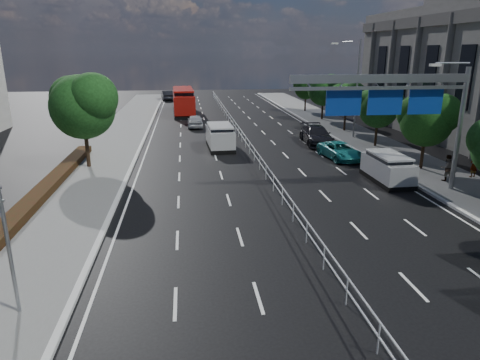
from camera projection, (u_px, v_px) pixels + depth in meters
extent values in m
plane|color=black|center=(337.00, 292.00, 14.89)|extent=(160.00, 160.00, 0.00)
cube|color=silver|center=(69.00, 309.00, 13.79)|extent=(0.25, 140.00, 0.15)
cube|color=silver|center=(247.00, 138.00, 35.96)|extent=(0.05, 85.00, 0.05)
cube|color=silver|center=(247.00, 143.00, 36.09)|extent=(0.05, 85.00, 0.05)
cylinder|color=gray|center=(10.00, 255.00, 13.01)|extent=(0.12, 0.12, 4.20)
cylinder|color=gray|center=(459.00, 131.00, 24.62)|extent=(0.28, 0.28, 7.20)
cube|color=gray|center=(382.00, 79.00, 23.14)|extent=(10.20, 0.25, 0.45)
cube|color=gray|center=(381.00, 88.00, 23.28)|extent=(10.20, 0.18, 0.18)
cylinder|color=gray|center=(453.00, 63.00, 23.39)|extent=(2.00, 0.10, 0.10)
cube|color=silver|center=(435.00, 65.00, 23.30)|extent=(0.60, 0.25, 0.15)
cube|color=navy|center=(425.00, 102.00, 24.03)|extent=(2.00, 0.08, 1.40)
cube|color=white|center=(425.00, 102.00, 24.07)|extent=(1.80, 0.02, 1.20)
cube|color=navy|center=(385.00, 102.00, 23.74)|extent=(2.00, 0.08, 1.40)
cube|color=white|center=(385.00, 102.00, 23.78)|extent=(1.80, 0.02, 1.20)
cube|color=navy|center=(343.00, 103.00, 23.45)|extent=(2.00, 0.08, 1.40)
cube|color=white|center=(343.00, 103.00, 23.49)|extent=(1.80, 0.02, 1.20)
cylinder|color=gray|center=(357.00, 90.00, 39.56)|extent=(0.16, 0.16, 9.00)
cylinder|color=gray|center=(348.00, 42.00, 38.17)|extent=(0.10, 2.40, 0.10)
cube|color=silver|center=(335.00, 43.00, 38.06)|extent=(0.60, 0.25, 0.15)
cube|color=#4C4947|center=(454.00, 18.00, 34.73)|extent=(0.40, 36.00, 1.00)
cylinder|color=black|center=(87.00, 144.00, 30.02)|extent=(0.28, 0.28, 3.50)
sphere|color=black|center=(83.00, 107.00, 29.26)|extent=(4.40, 4.40, 4.40)
sphere|color=black|center=(93.00, 98.00, 28.54)|extent=(3.30, 3.30, 3.30)
sphere|color=black|center=(73.00, 98.00, 29.63)|extent=(3.08, 3.08, 3.08)
cylinder|color=black|center=(423.00, 151.00, 29.60)|extent=(0.22, 0.22, 2.80)
sphere|color=black|center=(427.00, 121.00, 29.00)|extent=(3.50, 3.50, 3.50)
sphere|color=black|center=(442.00, 114.00, 28.42)|extent=(2.62, 2.62, 2.62)
sphere|color=black|center=(415.00, 113.00, 29.29)|extent=(2.45, 2.45, 2.45)
cylinder|color=black|center=(376.00, 132.00, 36.73)|extent=(0.22, 0.22, 2.70)
sphere|color=black|center=(378.00, 108.00, 36.15)|extent=(3.30, 3.30, 3.30)
sphere|color=black|center=(389.00, 103.00, 35.60)|extent=(2.48, 2.48, 2.47)
sphere|color=black|center=(370.00, 103.00, 36.43)|extent=(2.31, 2.31, 2.31)
cylinder|color=black|center=(345.00, 119.00, 43.86)|extent=(0.21, 0.21, 2.65)
sphere|color=black|center=(346.00, 99.00, 43.29)|extent=(3.20, 3.20, 3.20)
sphere|color=black|center=(355.00, 95.00, 42.75)|extent=(2.40, 2.40, 2.40)
sphere|color=black|center=(340.00, 95.00, 43.55)|extent=(2.24, 2.24, 2.24)
cylinder|color=black|center=(322.00, 108.00, 50.95)|extent=(0.23, 0.23, 2.85)
sphere|color=black|center=(323.00, 90.00, 50.33)|extent=(3.60, 3.60, 3.60)
sphere|color=black|center=(331.00, 86.00, 49.74)|extent=(2.70, 2.70, 2.70)
sphere|color=black|center=(317.00, 86.00, 50.64)|extent=(2.52, 2.52, 2.52)
cylinder|color=black|center=(305.00, 102.00, 58.10)|extent=(0.21, 0.21, 2.60)
sphere|color=black|center=(306.00, 88.00, 57.54)|extent=(3.10, 3.10, 3.10)
sphere|color=black|center=(312.00, 84.00, 57.02)|extent=(2.32, 2.33, 2.32)
sphere|color=black|center=(301.00, 84.00, 57.79)|extent=(2.17, 2.17, 2.17)
cube|color=black|center=(220.00, 147.00, 36.57)|extent=(2.22, 4.81, 0.34)
cube|color=#BABAB8|center=(220.00, 137.00, 36.33)|extent=(2.17, 4.72, 1.40)
cube|color=black|center=(220.00, 129.00, 36.13)|extent=(1.97, 3.41, 0.62)
cube|color=#BABAB8|center=(220.00, 125.00, 36.04)|extent=(2.06, 3.69, 0.12)
cylinder|color=black|center=(212.00, 149.00, 34.94)|extent=(0.32, 0.71, 0.70)
cylinder|color=black|center=(233.00, 148.00, 35.20)|extent=(0.32, 0.71, 0.70)
cylinder|color=black|center=(209.00, 141.00, 37.84)|extent=(0.32, 0.71, 0.70)
cylinder|color=black|center=(228.00, 141.00, 38.10)|extent=(0.32, 0.71, 0.70)
cube|color=black|center=(184.00, 112.00, 56.63)|extent=(2.97, 11.07, 0.33)
cube|color=maroon|center=(183.00, 102.00, 56.22)|extent=(2.91, 10.85, 2.23)
cube|color=black|center=(183.00, 93.00, 55.89)|extent=(2.61, 7.83, 0.99)
cube|color=maroon|center=(183.00, 89.00, 55.75)|extent=(2.74, 8.48, 0.20)
cylinder|color=black|center=(176.00, 115.00, 53.05)|extent=(0.31, 0.69, 0.68)
cylinder|color=black|center=(193.00, 115.00, 53.38)|extent=(0.31, 0.69, 0.68)
cylinder|color=black|center=(175.00, 108.00, 59.77)|extent=(0.31, 0.69, 0.68)
cylinder|color=black|center=(191.00, 108.00, 60.10)|extent=(0.31, 0.69, 0.68)
imported|color=#A8AAAF|center=(195.00, 121.00, 46.50)|extent=(1.64, 4.06, 1.38)
imported|color=black|center=(167.00, 95.00, 71.85)|extent=(2.29, 4.98, 1.58)
cube|color=black|center=(386.00, 179.00, 27.39)|extent=(1.88, 4.36, 0.30)
cube|color=#97999E|center=(388.00, 168.00, 27.18)|extent=(1.84, 4.27, 1.23)
cube|color=black|center=(388.00, 159.00, 27.00)|extent=(1.68, 3.08, 0.54)
cube|color=#97999E|center=(389.00, 155.00, 26.92)|extent=(1.76, 3.34, 0.11)
cylinder|color=black|center=(385.00, 184.00, 25.91)|extent=(0.26, 0.61, 0.61)
cylinder|color=black|center=(409.00, 183.00, 26.11)|extent=(0.26, 0.61, 0.61)
cylinder|color=black|center=(366.00, 171.00, 28.58)|extent=(0.26, 0.61, 0.61)
cylinder|color=black|center=(388.00, 171.00, 28.77)|extent=(0.26, 0.61, 0.61)
imported|color=#1B797A|center=(340.00, 151.00, 32.97)|extent=(2.66, 4.79, 1.27)
imported|color=black|center=(316.00, 135.00, 38.12)|extent=(2.52, 5.60, 1.59)
imported|color=gray|center=(474.00, 165.00, 27.67)|extent=(0.71, 0.59, 1.65)
imported|color=gray|center=(447.00, 168.00, 26.91)|extent=(0.86, 0.69, 1.68)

